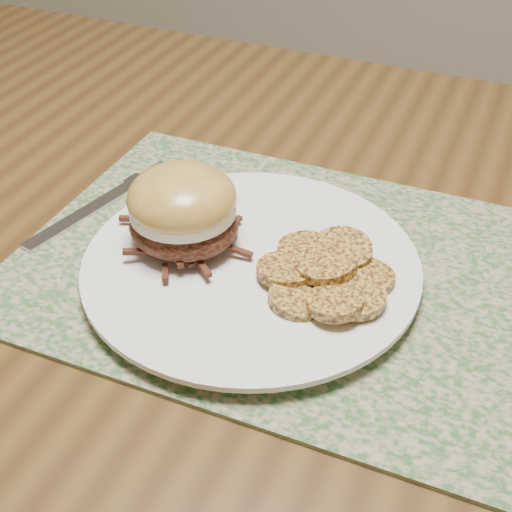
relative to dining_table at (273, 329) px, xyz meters
The scene contains 6 objects.
dining_table is the anchor object (origin of this frame).
placemat 0.08m from the dining_table, 24.75° to the right, with size 0.45×0.33×0.00m, color #396132.
dinner_plate 0.10m from the dining_table, 106.69° to the right, with size 0.26×0.26×0.02m, color white.
pork_sandwich 0.15m from the dining_table, 156.90° to the right, with size 0.11×0.11×0.07m.
roasted_potatoes 0.13m from the dining_table, 29.40° to the right, with size 0.12×0.13×0.03m.
fork 0.20m from the dining_table, behind, with size 0.06×0.18×0.00m.
Camera 1 is at (0.17, -0.45, 1.13)m, focal length 50.00 mm.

